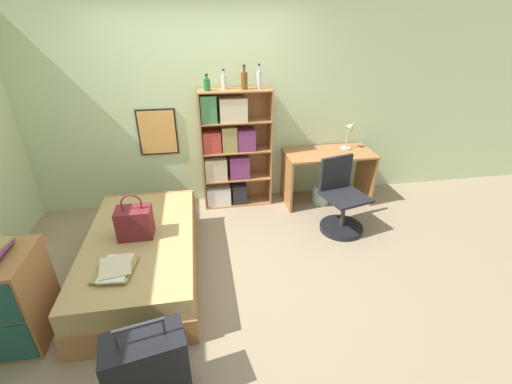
# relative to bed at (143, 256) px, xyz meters

# --- Properties ---
(ground_plane) EXTENTS (14.00, 14.00, 0.00)m
(ground_plane) POSITION_rel_bed_xyz_m (0.68, -0.02, -0.23)
(ground_plane) COLOR gray
(wall_back) EXTENTS (10.00, 0.09, 2.60)m
(wall_back) POSITION_rel_bed_xyz_m (0.68, 1.52, 1.07)
(wall_back) COLOR beige
(wall_back) RESTS_ON ground_plane
(bed) EXTENTS (1.02, 1.83, 0.46)m
(bed) POSITION_rel_bed_xyz_m (0.00, 0.00, 0.00)
(bed) COLOR #A36B3D
(bed) RESTS_ON ground_plane
(handbag) EXTENTS (0.32, 0.22, 0.44)m
(handbag) POSITION_rel_bed_xyz_m (-0.02, 0.01, 0.39)
(handbag) COLOR maroon
(handbag) RESTS_ON bed
(book_stack_on_bed) EXTENTS (0.35, 0.37, 0.06)m
(book_stack_on_bed) POSITION_rel_bed_xyz_m (-0.12, -0.50, 0.26)
(book_stack_on_bed) COLOR gold
(book_stack_on_bed) RESTS_ON bed
(suitcase) EXTENTS (0.55, 0.36, 0.70)m
(suitcase) POSITION_rel_bed_xyz_m (0.19, -1.30, 0.06)
(suitcase) COLOR black
(suitcase) RESTS_ON ground_plane
(dresser) EXTENTS (0.60, 0.57, 0.78)m
(dresser) POSITION_rel_bed_xyz_m (-0.96, -0.60, 0.16)
(dresser) COLOR #A36B3D
(dresser) RESTS_ON ground_plane
(bookcase) EXTENTS (0.90, 0.29, 1.54)m
(bookcase) POSITION_rel_bed_xyz_m (1.00, 1.33, 0.53)
(bookcase) COLOR #A36B3D
(bookcase) RESTS_ON ground_plane
(bottle_green) EXTENTS (0.08, 0.08, 0.19)m
(bottle_green) POSITION_rel_bed_xyz_m (0.77, 1.30, 1.38)
(bottle_green) COLOR #1E6B2D
(bottle_green) RESTS_ON bookcase
(bottle_brown) EXTENTS (0.06, 0.06, 0.23)m
(bottle_brown) POSITION_rel_bed_xyz_m (0.97, 1.37, 1.40)
(bottle_brown) COLOR #B7BCC1
(bottle_brown) RESTS_ON bookcase
(bottle_clear) EXTENTS (0.08, 0.08, 0.28)m
(bottle_clear) POSITION_rel_bed_xyz_m (1.21, 1.31, 1.42)
(bottle_clear) COLOR brown
(bottle_clear) RESTS_ON bookcase
(bottle_blue) EXTENTS (0.06, 0.06, 0.29)m
(bottle_blue) POSITION_rel_bed_xyz_m (1.39, 1.33, 1.42)
(bottle_blue) COLOR #B7BCC1
(bottle_blue) RESTS_ON bookcase
(desk) EXTENTS (1.16, 0.58, 0.72)m
(desk) POSITION_rel_bed_xyz_m (2.31, 1.18, 0.27)
(desk) COLOR #A36B3D
(desk) RESTS_ON ground_plane
(desk_lamp) EXTENTS (0.20, 0.15, 0.39)m
(desk_lamp) POSITION_rel_bed_xyz_m (2.61, 1.27, 0.74)
(desk_lamp) COLOR #ADA89E
(desk_lamp) RESTS_ON desk
(desk_chair) EXTENTS (0.57, 0.57, 0.88)m
(desk_chair) POSITION_rel_bed_xyz_m (2.23, 0.48, 0.04)
(desk_chair) COLOR black
(desk_chair) RESTS_ON ground_plane
(waste_bin) EXTENTS (0.23, 0.23, 0.25)m
(waste_bin) POSITION_rel_bed_xyz_m (2.22, 1.12, -0.10)
(waste_bin) COLOR #99C1B2
(waste_bin) RESTS_ON ground_plane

